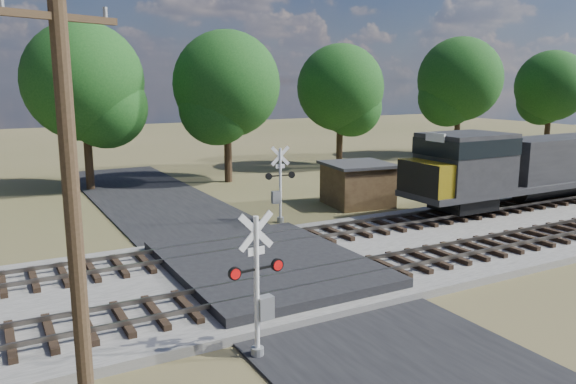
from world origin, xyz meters
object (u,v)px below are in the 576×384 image
crossing_signal_far (279,191)px  crossing_signal_near (260,298)px  utility_pole (74,230)px  equipment_shed (358,184)px

crossing_signal_far → crossing_signal_near: bearing=66.4°
crossing_signal_near → crossing_signal_far: 14.68m
crossing_signal_near → crossing_signal_far: bearing=56.1°
crossing_signal_near → utility_pole: (-4.80, -2.47, 3.07)m
crossing_signal_near → equipment_shed: (13.48, 14.28, -0.39)m
crossing_signal_far → equipment_shed: bearing=-159.5°
crossing_signal_near → utility_pole: utility_pole is taller
crossing_signal_near → utility_pole: bearing=-156.8°
crossing_signal_near → crossing_signal_far: size_ratio=1.00×
crossing_signal_far → utility_pole: bearing=57.8°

